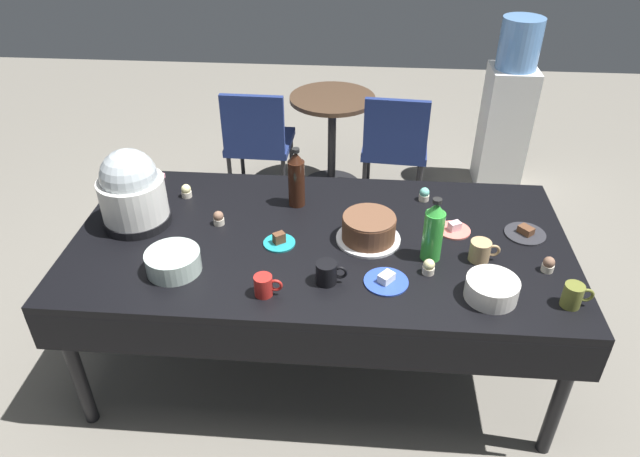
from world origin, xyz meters
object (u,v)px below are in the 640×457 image
Objects in this scene: maroon_chair_left at (258,138)px; round_cafe_table at (332,126)px; soda_bottle_lime_soda at (433,231)px; coffee_mug_tan at (481,251)px; slow_cooker at (132,191)px; cupcake_berry at (548,265)px; dessert_plate_coral at (454,229)px; coffee_mug_black at (327,273)px; soda_bottle_cola at (296,179)px; ceramic_snack_bowl at (492,289)px; potluck_table at (320,249)px; cupcake_lemon at (424,194)px; frosted_layer_cake at (369,229)px; coffee_mug_olive at (573,295)px; cupcake_rose at (429,267)px; cupcake_vanilla at (219,218)px; dessert_plate_cobalt at (386,281)px; dessert_plate_teal at (279,241)px; glass_salad_bowl at (173,262)px; maroon_chair_right at (395,143)px; water_cooler at (507,111)px; coffee_mug_red at (264,286)px; cupcake_mint at (186,191)px; dessert_plate_charcoal at (525,233)px.

maroon_chair_left is 0.55m from round_cafe_table.
coffee_mug_tan is (0.21, 0.00, -0.09)m from soda_bottle_lime_soda.
slow_cooker is 5.46× the size of cupcake_berry.
dessert_plate_coral is 1.17× the size of coffee_mug_black.
ceramic_snack_bowl is at bearing -37.04° from soda_bottle_cola.
potluck_table is 10.76× the size of ceramic_snack_bowl.
cupcake_lemon is at bearing 113.29° from coffee_mug_tan.
frosted_layer_cake reaches higher than coffee_mug_olive.
cupcake_lemon is at bearing 87.85° from cupcake_rose.
cupcake_vanilla is 1.00m from cupcake_lemon.
dessert_plate_teal is at bearing 153.58° from dessert_plate_cobalt.
cupcake_vanilla is (0.11, 0.35, -0.01)m from glass_salad_bowl.
soda_bottle_cola reaches higher than coffee_mug_olive.
dessert_plate_cobalt is 0.68m from cupcake_berry.
cupcake_lemon is 0.08× the size of maroon_chair_right.
cupcake_lemon is 0.79m from coffee_mug_black.
soda_bottle_lime_soda is 0.23× the size of water_cooler.
dessert_plate_coral is 1.79m from round_cafe_table.
potluck_table is 14.78× the size of dessert_plate_coral.
maroon_chair_left is at bearing 114.90° from dessert_plate_cobalt.
dessert_plate_teal is 2.09× the size of cupcake_rose.
coffee_mug_olive is at bearing 1.35° from coffee_mug_red.
coffee_mug_black is (0.74, -0.61, 0.02)m from cupcake_mint.
ceramic_snack_bowl is 0.88m from coffee_mug_red.
cupcake_lemon reaches higher than dessert_plate_cobalt.
ceramic_snack_bowl reaches higher than cupcake_mint.
water_cooler reaches higher than maroon_chair_right.
dessert_plate_charcoal is at bearing 14.02° from glass_salad_bowl.
round_cafe_table is at bearing 91.64° from potluck_table.
ceramic_snack_bowl reaches higher than dessert_plate_coral.
water_cooler is at bearing 57.86° from potluck_table.
cupcake_vanilla is 1.53m from coffee_mug_olive.
glass_salad_bowl and coffee_mug_red have the same top height.
dessert_plate_cobalt is at bearing -26.42° from dessert_plate_teal.
water_cooler reaches higher than coffee_mug_red.
soda_bottle_cola is at bearing 150.15° from coffee_mug_olive.
dessert_plate_cobalt reaches higher than dessert_plate_charcoal.
maroon_chair_left reaches higher than cupcake_rose.
coffee_mug_olive reaches higher than cupcake_rose.
cupcake_mint is 0.23× the size of soda_bottle_cola.
cupcake_berry is at bearing -9.61° from potluck_table.
dessert_plate_teal is at bearing 166.19° from cupcake_rose.
water_cooler is at bearing 71.72° from dessert_plate_coral.
cupcake_lemon is (0.02, 0.58, 0.00)m from cupcake_rose.
potluck_table is at bearing 179.88° from frosted_layer_cake.
cupcake_berry is (1.80, -0.22, -0.14)m from slow_cooker.
slow_cooker is 1.63× the size of glass_salad_bowl.
frosted_layer_cake is 0.29m from soda_bottle_lime_soda.
soda_bottle_cola reaches higher than cupcake_rose.
cupcake_lemon is 1.51m from round_cafe_table.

